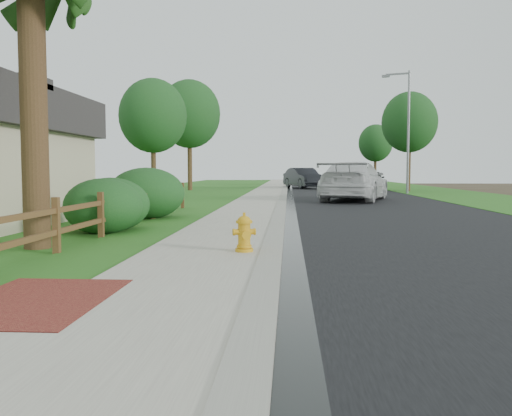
# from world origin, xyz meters

# --- Properties ---
(ground) EXTENTS (120.00, 120.00, 0.00)m
(ground) POSITION_xyz_m (0.00, 0.00, 0.00)
(ground) COLOR #362A1D
(road) EXTENTS (8.00, 90.00, 0.02)m
(road) POSITION_xyz_m (4.60, 35.00, 0.01)
(road) COLOR black
(road) RESTS_ON ground
(curb) EXTENTS (0.40, 90.00, 0.12)m
(curb) POSITION_xyz_m (0.40, 35.00, 0.06)
(curb) COLOR gray
(curb) RESTS_ON ground
(wet_gutter) EXTENTS (0.50, 90.00, 0.00)m
(wet_gutter) POSITION_xyz_m (0.75, 35.00, 0.02)
(wet_gutter) COLOR black
(wet_gutter) RESTS_ON road
(sidewalk) EXTENTS (2.20, 90.00, 0.10)m
(sidewalk) POSITION_xyz_m (-0.90, 35.00, 0.05)
(sidewalk) COLOR gray
(sidewalk) RESTS_ON ground
(grass_strip) EXTENTS (1.60, 90.00, 0.06)m
(grass_strip) POSITION_xyz_m (-2.80, 35.00, 0.03)
(grass_strip) COLOR #2B5F1B
(grass_strip) RESTS_ON ground
(lawn_near) EXTENTS (9.00, 90.00, 0.04)m
(lawn_near) POSITION_xyz_m (-8.00, 35.00, 0.02)
(lawn_near) COLOR #2B5F1B
(lawn_near) RESTS_ON ground
(verge_far) EXTENTS (6.00, 90.00, 0.04)m
(verge_far) POSITION_xyz_m (11.50, 35.00, 0.02)
(verge_far) COLOR #2B5F1B
(verge_far) RESTS_ON ground
(brick_patch) EXTENTS (1.60, 2.40, 0.11)m
(brick_patch) POSITION_xyz_m (-2.20, -1.00, 0.06)
(brick_patch) COLOR maroon
(brick_patch) RESTS_ON ground
(ranch_fence) EXTENTS (0.12, 16.92, 1.10)m
(ranch_fence) POSITION_xyz_m (-3.60, 6.40, 0.62)
(ranch_fence) COLOR #52331B
(ranch_fence) RESTS_ON ground
(fire_hydrant) EXTENTS (0.48, 0.39, 0.72)m
(fire_hydrant) POSITION_xyz_m (-0.10, 2.91, 0.43)
(fire_hydrant) COLOR gold
(fire_hydrant) RESTS_ON sidewalk
(white_suv) EXTENTS (4.67, 7.39, 1.99)m
(white_suv) POSITION_xyz_m (4.12, 21.45, 1.02)
(white_suv) COLOR silver
(white_suv) RESTS_ON road
(dark_car_mid) EXTENTS (2.72, 4.93, 1.59)m
(dark_car_mid) POSITION_xyz_m (7.20, 35.82, 0.81)
(dark_car_mid) COLOR black
(dark_car_mid) RESTS_ON road
(dark_car_far) EXTENTS (3.67, 5.75, 1.79)m
(dark_car_far) POSITION_xyz_m (2.00, 40.50, 0.92)
(dark_car_far) COLOR black
(dark_car_far) RESTS_ON road
(streetlight) EXTENTS (1.84, 0.76, 8.22)m
(streetlight) POSITION_xyz_m (8.55, 30.11, 4.66)
(streetlight) COLOR slate
(streetlight) RESTS_ON ground
(boulder) EXTENTS (1.33, 1.16, 0.74)m
(boulder) POSITION_xyz_m (-4.19, 7.16, 0.37)
(boulder) COLOR brown
(boulder) RESTS_ON ground
(shrub_b) EXTENTS (2.37, 2.37, 1.41)m
(shrub_b) POSITION_xyz_m (-3.90, 6.77, 0.71)
(shrub_b) COLOR #18431B
(shrub_b) RESTS_ON ground
(shrub_c) EXTENTS (2.03, 2.03, 1.40)m
(shrub_c) POSITION_xyz_m (-3.90, 6.22, 0.70)
(shrub_c) COLOR #18431B
(shrub_c) RESTS_ON ground
(shrub_d) EXTENTS (2.81, 2.81, 1.69)m
(shrub_d) POSITION_xyz_m (-3.90, 10.34, 0.84)
(shrub_d) COLOR #18431B
(shrub_d) RESTS_ON ground
(tree_near_left) EXTENTS (3.83, 3.83, 6.79)m
(tree_near_left) POSITION_xyz_m (-7.00, 23.61, 4.67)
(tree_near_left) COLOR #3A2A17
(tree_near_left) RESTS_ON ground
(tree_mid_left) EXTENTS (4.81, 4.81, 8.60)m
(tree_mid_left) POSITION_xyz_m (-7.00, 34.99, 5.94)
(tree_mid_left) COLOR #3A2A17
(tree_mid_left) RESTS_ON ground
(tree_mid_right) EXTENTS (4.08, 4.08, 7.40)m
(tree_mid_right) POSITION_xyz_m (9.62, 34.05, 5.14)
(tree_mid_right) COLOR #3A2A17
(tree_mid_right) RESTS_ON ground
(tree_far_right) EXTENTS (3.24, 3.24, 5.98)m
(tree_far_right) POSITION_xyz_m (9.00, 45.71, 4.18)
(tree_far_right) COLOR #3A2A17
(tree_far_right) RESTS_ON ground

